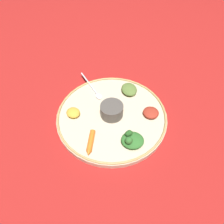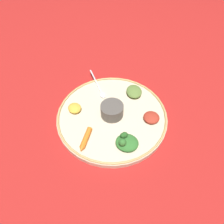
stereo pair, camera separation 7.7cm
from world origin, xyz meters
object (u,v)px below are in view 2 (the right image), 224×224
(spoon, at_px, (99,88))
(greens_pile, at_px, (126,142))
(carrot_near_spoon, at_px, (86,139))
(center_bowl, at_px, (112,110))

(spoon, bearing_deg, greens_pile, -150.63)
(spoon, distance_m, carrot_near_spoon, 0.26)
(spoon, relative_size, greens_pile, 1.95)
(center_bowl, distance_m, carrot_near_spoon, 0.15)
(carrot_near_spoon, bearing_deg, greens_pile, -87.53)
(center_bowl, bearing_deg, carrot_near_spoon, 150.81)
(center_bowl, height_order, carrot_near_spoon, center_bowl)
(center_bowl, relative_size, carrot_near_spoon, 0.89)
(center_bowl, height_order, spoon, center_bowl)
(center_bowl, height_order, greens_pile, center_bowl)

